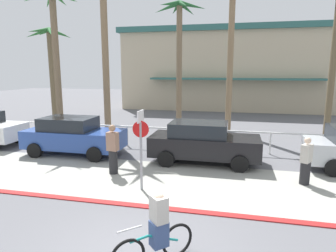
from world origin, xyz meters
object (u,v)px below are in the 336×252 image
pedestrian_0 (306,163)px  pedestrian_1 (113,151)px  palm_tree_2 (104,12)px  palm_tree_0 (50,52)px  car_blue_1 (73,135)px  palm_tree_4 (232,16)px  car_black_2 (203,142)px  cyclist_teal_0 (157,230)px  palm_tree_1 (54,28)px  stop_sign_bike_lane (141,139)px  palm_tree_3 (179,38)px

pedestrian_0 → pedestrian_1: bearing=-176.3°
palm_tree_2 → pedestrian_0: palm_tree_2 is taller
palm_tree_0 → car_blue_1: palm_tree_0 is taller
palm_tree_2 → pedestrian_0: (9.29, -5.10, -6.01)m
palm_tree_4 → car_black_2: bearing=-96.9°
palm_tree_2 → cyclist_teal_0: 13.06m
palm_tree_0 → pedestrian_1: size_ratio=3.61×
palm_tree_1 → palm_tree_4: size_ratio=0.82×
pedestrian_0 → pedestrian_1: pedestrian_1 is taller
palm_tree_2 → car_black_2: 8.91m
palm_tree_2 → stop_sign_bike_lane: bearing=-58.5°
palm_tree_3 → pedestrian_0: bearing=-55.9°
palm_tree_3 → pedestrian_0: palm_tree_3 is taller
pedestrian_0 → palm_tree_2: bearing=151.2°
car_blue_1 → pedestrian_1: bearing=-36.1°
pedestrian_0 → palm_tree_1: bearing=157.5°
palm_tree_1 → car_black_2: (8.74, -3.45, -5.20)m
car_black_2 → palm_tree_1: bearing=158.5°
palm_tree_0 → palm_tree_2: 6.90m
palm_tree_4 → car_blue_1: (-6.67, -6.78, -5.99)m
palm_tree_3 → car_black_2: bearing=-71.5°
palm_tree_3 → palm_tree_4: size_ratio=0.81×
stop_sign_bike_lane → pedestrian_1: (-1.47, 1.21, -0.81)m
cyclist_teal_0 → pedestrian_1: pedestrian_1 is taller
palm_tree_1 → car_blue_1: (2.88, -3.48, -5.20)m
palm_tree_2 → palm_tree_1: bearing=-179.7°
palm_tree_0 → palm_tree_1: size_ratio=0.82×
stop_sign_bike_lane → palm_tree_0: 14.54m
palm_tree_4 → pedestrian_1: (-3.88, -8.82, -6.00)m
palm_tree_0 → pedestrian_0: size_ratio=4.09×
stop_sign_bike_lane → cyclist_teal_0: bearing=-67.4°
car_blue_1 → cyclist_teal_0: size_ratio=2.93×
palm_tree_4 → car_black_2: (-0.82, -6.75, -5.99)m
palm_tree_1 → pedestrian_0: bearing=-22.5°
palm_tree_4 → pedestrian_0: 10.74m
cyclist_teal_0 → pedestrian_1: bearing=122.0°
palm_tree_0 → palm_tree_1: 4.53m
cyclist_teal_0 → pedestrian_1: (-2.89, 4.61, 0.17)m
car_blue_1 → pedestrian_0: bearing=-9.7°
stop_sign_bike_lane → palm_tree_1: size_ratio=0.32×
car_blue_1 → palm_tree_3: bearing=64.5°
car_black_2 → pedestrian_1: size_ratio=2.39×
palm_tree_0 → palm_tree_2: palm_tree_2 is taller
palm_tree_4 → cyclist_teal_0: size_ratio=6.53×
palm_tree_0 → palm_tree_2: bearing=-31.4°
palm_tree_2 → palm_tree_4: (6.54, 3.28, 0.10)m
stop_sign_bike_lane → pedestrian_1: stop_sign_bike_lane is taller
palm_tree_4 → palm_tree_0: bearing=179.1°
car_black_2 → pedestrian_0: bearing=-24.7°
palm_tree_0 → palm_tree_2: (5.68, -3.47, 1.79)m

